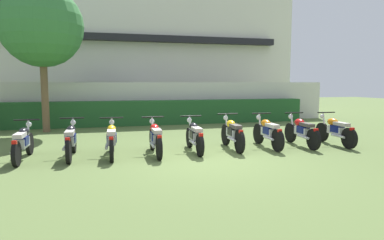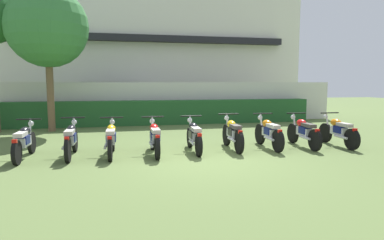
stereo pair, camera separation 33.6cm
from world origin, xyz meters
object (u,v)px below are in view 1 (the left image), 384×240
Objects in this scene: motorcycle_in_row_8 at (335,130)px; motorcycle_in_row_6 at (268,132)px; motorcycle_in_row_3 at (155,138)px; motorcycle_in_row_7 at (302,131)px; motorcycle_in_row_1 at (71,140)px; motorcycle_in_row_2 at (112,139)px; motorcycle_in_row_4 at (194,136)px; motorcycle_in_row_5 at (232,133)px; parked_car at (108,101)px; tree_far_side at (42,27)px; motorcycle_in_row_0 at (23,142)px.

motorcycle_in_row_6 is at bearing 87.74° from motorcycle_in_row_8.
motorcycle_in_row_7 is at bearing -88.34° from motorcycle_in_row_3.
motorcycle_in_row_1 is at bearing 86.12° from motorcycle_in_row_3.
motorcycle_in_row_2 is at bearing 92.75° from motorcycle_in_row_7.
motorcycle_in_row_1 is at bearing 90.84° from motorcycle_in_row_4.
motorcycle_in_row_1 is at bearing 86.47° from motorcycle_in_row_2.
motorcycle_in_row_7 is at bearing -90.55° from motorcycle_in_row_6.
motorcycle_in_row_6 is 0.98× the size of motorcycle_in_row_7.
motorcycle_in_row_5 reaches higher than motorcycle_in_row_6.
motorcycle_in_row_4 is (2.17, -8.65, -0.50)m from parked_car.
motorcycle_in_row_6 is at bearing -36.36° from tree_far_side.
motorcycle_in_row_3 is at bearing 93.67° from motorcycle_in_row_7.
parked_car is 2.52× the size of motorcycle_in_row_4.
tree_far_side is 3.02× the size of motorcycle_in_row_4.
motorcycle_in_row_6 is (2.18, 0.02, 0.01)m from motorcycle_in_row_4.
motorcycle_in_row_5 is at bearing -40.98° from tree_far_side.
motorcycle_in_row_0 is (-2.07, -8.59, -0.50)m from parked_car.
motorcycle_in_row_8 is (8.82, -5.04, -3.46)m from tree_far_side.
motorcycle_in_row_2 is at bearing 90.70° from motorcycle_in_row_8.
motorcycle_in_row_3 is 2.20m from motorcycle_in_row_5.
motorcycle_in_row_7 is (3.25, -0.02, 0.01)m from motorcycle_in_row_4.
motorcycle_in_row_7 is at bearing -89.29° from motorcycle_in_row_5.
motorcycle_in_row_3 is at bearing 97.55° from motorcycle_in_row_4.
motorcycle_in_row_8 is (4.33, -0.11, 0.01)m from motorcycle_in_row_4.
parked_car is 2.40× the size of motorcycle_in_row_7.
motorcycle_in_row_5 is at bearing -89.66° from motorcycle_in_row_1.
motorcycle_in_row_7 is (1.07, -0.04, -0.00)m from motorcycle_in_row_6.
motorcycle_in_row_0 is at bearing 92.94° from motorcycle_in_row_5.
parked_car is 9.20m from motorcycle_in_row_5.
tree_far_side is 2.88× the size of motorcycle_in_row_1.
motorcycle_in_row_8 is at bearing -92.06° from motorcycle_in_row_6.
motorcycle_in_row_5 is (2.19, 0.18, 0.01)m from motorcycle_in_row_3.
motorcycle_in_row_5 is at bearing -89.50° from motorcycle_in_row_0.
motorcycle_in_row_6 reaches higher than motorcycle_in_row_0.
motorcycle_in_row_0 is 1.02× the size of motorcycle_in_row_5.
motorcycle_in_row_4 is at bearing -83.69° from motorcycle_in_row_3.
motorcycle_in_row_5 is at bearing 90.27° from motorcycle_in_row_7.
tree_far_side is 2.92× the size of motorcycle_in_row_8.
tree_far_side is at bearing 3.39° from motorcycle_in_row_0.
motorcycle_in_row_4 is 0.95× the size of motorcycle_in_row_7.
motorcycle_in_row_3 is 0.98× the size of motorcycle_in_row_7.
motorcycle_in_row_2 is 4.35m from motorcycle_in_row_6.
motorcycle_in_row_8 is at bearing -90.26° from motorcycle_in_row_5.
motorcycle_in_row_3 is 3.26m from motorcycle_in_row_6.
motorcycle_in_row_1 is 7.48m from motorcycle_in_row_8.
motorcycle_in_row_4 is at bearing 96.14° from motorcycle_in_row_5.
motorcycle_in_row_0 is at bearing 87.38° from motorcycle_in_row_3.
motorcycle_in_row_4 is 0.98× the size of motorcycle_in_row_5.
motorcycle_in_row_5 reaches higher than motorcycle_in_row_2.
motorcycle_in_row_1 reaches higher than motorcycle_in_row_2.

